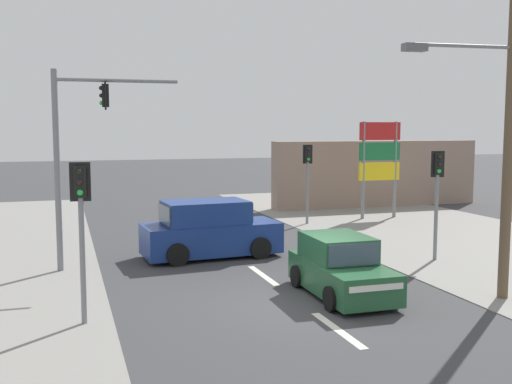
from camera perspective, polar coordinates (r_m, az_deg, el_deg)
The scene contains 13 objects.
ground_plane at distance 14.94m, azimuth 4.40°, elevation -10.57°, with size 140.00×140.00×0.00m, color #3A3A3D.
lane_dash_near at distance 13.20m, azimuth 7.78°, elevation -12.86°, with size 0.20×2.40×0.01m, color silver.
lane_dash_mid at distance 17.65m, azimuth 0.67°, elevation -7.93°, with size 0.20×2.40×0.01m, color silver.
lane_dash_far at distance 22.34m, azimuth -3.44°, elevation -4.96°, with size 0.20×2.40×0.01m, color silver.
utility_pole_foreground_right at distance 15.93m, azimuth 22.63°, elevation 7.04°, with size 3.78×0.54×8.64m.
traffic_signal_mast at distance 18.59m, azimuth -16.82°, elevation 4.45°, with size 3.69×0.44×6.00m.
pedestal_signal_right_kerb at distance 20.09m, azimuth 16.86°, elevation 0.51°, with size 0.44×0.30×3.56m.
pedestal_signal_left_kerb at distance 13.40m, azimuth -16.31°, elevation -2.14°, with size 0.44×0.30×3.56m.
pedestal_signal_far_median at distance 26.73m, azimuth 4.93°, elevation 2.06°, with size 0.44×0.29×3.56m.
shopping_plaza_sign at distance 28.95m, azimuth 11.69°, elevation 3.39°, with size 2.10×0.16×4.60m.
shopfront_wall_far at distance 33.64m, azimuth 11.43°, elevation 1.73°, with size 12.00×1.00×3.60m, color gray.
suv_receding_far at distance 20.02m, azimuth -4.44°, elevation -3.70°, with size 4.65×2.30×1.90m.
hatchback_oncoming_near at distance 15.62m, azimuth 8.06°, elevation -7.20°, with size 1.83×3.66×1.53m.
Camera 1 is at (-5.47, -13.23, 4.27)m, focal length 42.00 mm.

